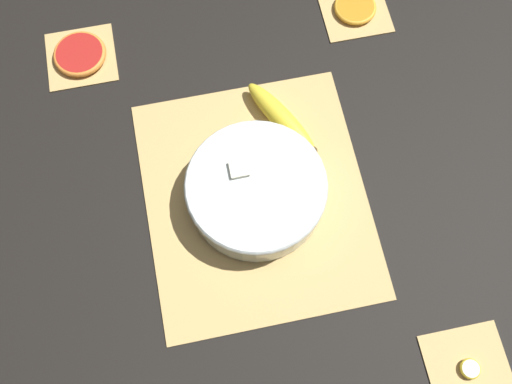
% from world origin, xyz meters
% --- Properties ---
extents(ground_plane, '(6.00, 6.00, 0.00)m').
position_xyz_m(ground_plane, '(0.00, 0.00, 0.00)').
color(ground_plane, black).
extents(bamboo_mat_center, '(0.44, 0.38, 0.01)m').
position_xyz_m(bamboo_mat_center, '(0.00, 0.00, 0.00)').
color(bamboo_mat_center, tan).
rests_on(bamboo_mat_center, ground_plane).
extents(coaster_mat_near_left, '(0.13, 0.13, 0.01)m').
position_xyz_m(coaster_mat_near_left, '(-0.35, -0.27, 0.00)').
color(coaster_mat_near_left, tan).
rests_on(coaster_mat_near_left, ground_plane).
extents(coaster_mat_near_right, '(0.13, 0.13, 0.01)m').
position_xyz_m(coaster_mat_near_right, '(0.35, -0.27, 0.00)').
color(coaster_mat_near_right, tan).
rests_on(coaster_mat_near_right, ground_plane).
extents(coaster_mat_far_right, '(0.13, 0.13, 0.01)m').
position_xyz_m(coaster_mat_far_right, '(0.35, 0.27, 0.00)').
color(coaster_mat_far_right, tan).
rests_on(coaster_mat_far_right, ground_plane).
extents(fruit_salad_bowl, '(0.24, 0.24, 0.07)m').
position_xyz_m(fruit_salad_bowl, '(0.00, -0.00, 0.04)').
color(fruit_salad_bowl, silver).
rests_on(fruit_salad_bowl, bamboo_mat_center).
extents(whole_banana, '(0.18, 0.12, 0.04)m').
position_xyz_m(whole_banana, '(0.13, -0.07, 0.03)').
color(whole_banana, yellow).
rests_on(whole_banana, bamboo_mat_center).
extents(orange_slice_whole, '(0.08, 0.08, 0.01)m').
position_xyz_m(orange_slice_whole, '(0.35, -0.27, 0.01)').
color(orange_slice_whole, orange).
rests_on(orange_slice_whole, coaster_mat_near_right).
extents(banana_coin_single, '(0.03, 0.03, 0.01)m').
position_xyz_m(banana_coin_single, '(-0.35, -0.27, 0.01)').
color(banana_coin_single, beige).
rests_on(banana_coin_single, coaster_mat_near_left).
extents(grapefruit_slice, '(0.10, 0.10, 0.01)m').
position_xyz_m(grapefruit_slice, '(0.35, 0.27, 0.01)').
color(grapefruit_slice, '#B2231E').
rests_on(grapefruit_slice, coaster_mat_far_right).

